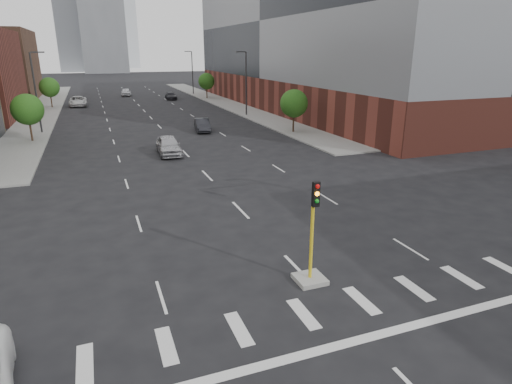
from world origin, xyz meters
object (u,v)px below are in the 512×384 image
car_mid_right (202,125)px  car_far_left (78,101)px  car_deep_right (171,96)px  car_distant (126,92)px  car_near_left (169,145)px  median_traffic_signal (311,261)px

car_mid_right → car_far_left: car_far_left is taller
car_deep_right → car_distant: size_ratio=1.01×
car_near_left → car_distant: (0.81, 57.18, -0.05)m
car_mid_right → car_deep_right: (2.71, 36.50, -0.06)m
car_near_left → car_far_left: car_near_left is taller
car_near_left → car_distant: car_near_left is taller
car_mid_right → car_far_left: (-14.19, 31.40, 0.09)m
car_deep_right → car_distant: car_distant is taller
car_mid_right → car_distant: bearing=103.5°
car_deep_right → car_distant: bearing=130.9°
car_near_left → car_deep_right: size_ratio=1.05×
car_near_left → car_mid_right: car_near_left is taller
car_mid_right → car_distant: size_ratio=0.96×
car_near_left → car_far_left: size_ratio=0.83×
car_near_left → car_distant: bearing=91.2°
car_far_left → car_deep_right: size_ratio=1.27×
car_distant → car_near_left: bearing=-86.8°
car_far_left → car_distant: (9.22, 15.28, -0.03)m
car_far_left → car_distant: 17.84m
median_traffic_signal → car_deep_right: bearing=84.5°
car_mid_right → car_deep_right: size_ratio=0.96×
car_near_left → car_deep_right: 47.77m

